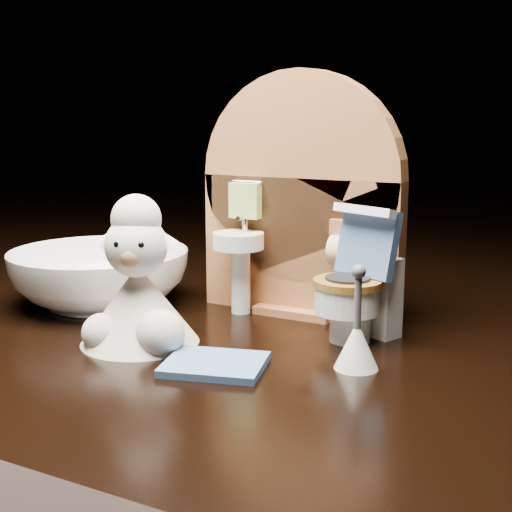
# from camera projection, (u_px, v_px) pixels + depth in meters

# --- Properties ---
(backdrop_panel) EXTENTS (0.13, 0.05, 0.15)m
(backdrop_panel) POSITION_uv_depth(u_px,v_px,m) (299.00, 210.00, 0.44)
(backdrop_panel) COLOR #A66538
(backdrop_panel) RESTS_ON ground
(toy_toilet) EXTENTS (0.04, 0.05, 0.08)m
(toy_toilet) POSITION_uv_depth(u_px,v_px,m) (359.00, 291.00, 0.40)
(toy_toilet) COLOR white
(toy_toilet) RESTS_ON ground
(bath_mat) EXTENTS (0.06, 0.05, 0.00)m
(bath_mat) POSITION_uv_depth(u_px,v_px,m) (215.00, 364.00, 0.35)
(bath_mat) COLOR #47689B
(bath_mat) RESTS_ON ground
(toilet_brush) EXTENTS (0.02, 0.02, 0.05)m
(toilet_brush) POSITION_uv_depth(u_px,v_px,m) (357.00, 342.00, 0.35)
(toilet_brush) COLOR white
(toilet_brush) RESTS_ON ground
(plush_lamb) EXTENTS (0.07, 0.07, 0.08)m
(plush_lamb) POSITION_uv_depth(u_px,v_px,m) (138.00, 292.00, 0.39)
(plush_lamb) COLOR beige
(plush_lamb) RESTS_ON ground
(ceramic_bowl) EXTENTS (0.13, 0.13, 0.04)m
(ceramic_bowl) POSITION_uv_depth(u_px,v_px,m) (100.00, 278.00, 0.47)
(ceramic_bowl) COLOR white
(ceramic_bowl) RESTS_ON ground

